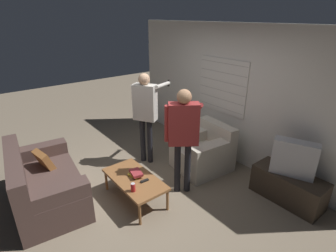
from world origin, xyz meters
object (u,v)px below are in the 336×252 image
person_right_standing (183,129)px  soda_can (133,187)px  couch_blue (43,184)px  tv (294,158)px  coffee_table (135,180)px  person_left_standing (145,108)px  spare_remote (144,181)px  book_stack (136,174)px  armchair_beige (204,151)px

person_right_standing → soda_can: bearing=-145.5°
couch_blue → tv: size_ratio=2.70×
couch_blue → soda_can: couch_blue is taller
coffee_table → couch_blue: bearing=-125.2°
person_left_standing → spare_remote: (1.03, -0.74, -0.71)m
coffee_table → person_left_standing: 1.40m
book_stack → spare_remote: size_ratio=1.93×
person_right_standing → spare_remote: 0.96m
book_stack → couch_blue: bearing=-122.8°
spare_remote → couch_blue: bearing=-125.3°
couch_blue → tv: (2.25, 2.96, 0.40)m
coffee_table → book_stack: 0.10m
coffee_table → spare_remote: spare_remote is taller
armchair_beige → person_right_standing: size_ratio=0.58×
person_right_standing → spare_remote: bearing=-153.9°
soda_can → person_right_standing: bearing=89.2°
couch_blue → person_right_standing: person_right_standing is taller
tv → couch_blue: bearing=30.7°
coffee_table → soda_can: bearing=-34.5°
tv → armchair_beige: bearing=-9.1°
armchair_beige → book_stack: bearing=94.7°
person_left_standing → soda_can: 1.63m
book_stack → spare_remote: bearing=5.9°
person_left_standing → spare_remote: 1.45m
couch_blue → person_left_standing: (-0.07, 1.92, 0.77)m
coffee_table → tv: (1.46, 1.84, 0.38)m
couch_blue → tv: 3.74m
tv → soda_can: size_ratio=5.05×
coffee_table → person_right_standing: (0.27, 0.72, 0.74)m
couch_blue → armchair_beige: size_ratio=1.73×
armchair_beige → person_right_standing: 1.12m
tv → person_right_standing: (-1.19, -1.12, 0.36)m
coffee_table → person_right_standing: 1.07m
person_right_standing → tv: bearing=-11.4°
person_right_standing → spare_remote: (-0.11, -0.65, -0.69)m
armchair_beige → person_right_standing: person_right_standing is taller
person_left_standing → person_right_standing: person_left_standing is taller
spare_remote → coffee_table: bearing=-153.7°
coffee_table → person_right_standing: person_right_standing is taller
coffee_table → person_left_standing: (-0.86, 0.81, 0.75)m
couch_blue → spare_remote: 1.52m
armchair_beige → book_stack: size_ratio=3.89×
coffee_table → tv: bearing=51.5°
armchair_beige → person_left_standing: person_left_standing is taller
couch_blue → person_left_standing: bearing=98.7°
couch_blue → tv: bearing=59.2°
tv → soda_can: tv is taller
armchair_beige → couch_blue: bearing=79.3°
person_left_standing → spare_remote: person_left_standing is taller
armchair_beige → coffee_table: 1.51m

